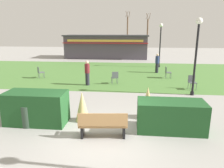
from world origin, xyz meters
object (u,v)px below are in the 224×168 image
at_px(cafe_chair_west, 192,81).
at_px(parked_car_center_slot, 134,48).
at_px(trash_bin, 28,116).
at_px(cafe_chair_east, 115,77).
at_px(lamppost_mid, 197,48).
at_px(cafe_chair_center, 40,72).
at_px(park_bench, 103,125).
at_px(food_kiosk, 106,46).
at_px(person_standing, 87,73).
at_px(person_strolling, 157,63).
at_px(tree_left_bg, 147,33).
at_px(cafe_chair_north, 167,72).
at_px(lamppost_far, 160,40).
at_px(parked_car_west_slot, 106,48).
at_px(tree_right_bg, 127,32).

distance_m(cafe_chair_west, parked_car_center_slot, 23.99).
xyz_separation_m(trash_bin, cafe_chair_east, (2.80, 6.97, 0.09)).
height_order(cafe_chair_west, cafe_chair_east, same).
bearing_deg(lamppost_mid, cafe_chair_center, 162.54).
bearing_deg(park_bench, parked_car_center_slot, 87.84).
bearing_deg(trash_bin, cafe_chair_west, 38.29).
height_order(food_kiosk, person_standing, food_kiosk).
bearing_deg(person_strolling, person_standing, -155.36).
height_order(food_kiosk, tree_left_bg, tree_left_bg).
distance_m(park_bench, cafe_chair_center, 10.84).
height_order(cafe_chair_east, tree_left_bg, tree_left_bg).
bearing_deg(cafe_chair_north, cafe_chair_east, -149.82).
height_order(cafe_chair_east, person_strolling, person_strolling).
bearing_deg(food_kiosk, person_standing, -87.86).
height_order(lamppost_far, trash_bin, lamppost_far).
bearing_deg(parked_car_west_slot, park_bench, -82.86).
height_order(person_standing, parked_car_west_slot, person_standing).
bearing_deg(trash_bin, cafe_chair_east, 68.12).
height_order(lamppost_mid, tree_left_bg, tree_left_bg).
xyz_separation_m(food_kiosk, parked_car_west_slot, (-1.17, 8.61, -0.90)).
height_order(park_bench, cafe_chair_west, park_bench).
relative_size(park_bench, cafe_chair_east, 1.96).
bearing_deg(tree_right_bg, lamppost_far, -80.35).
bearing_deg(person_strolling, parked_car_center_slot, 77.48).
distance_m(park_bench, food_kiosk, 22.04).
xyz_separation_m(cafe_chair_north, parked_car_west_slot, (-7.50, 20.63, 0.12)).
distance_m(food_kiosk, cafe_chair_east, 14.53).
height_order(person_standing, parked_car_center_slot, person_standing).
bearing_deg(food_kiosk, cafe_chair_west, -63.87).
bearing_deg(trash_bin, person_standing, 81.62).
bearing_deg(cafe_chair_center, park_bench, -54.64).
distance_m(food_kiosk, tree_left_bg, 16.50).
xyz_separation_m(cafe_chair_west, tree_left_bg, (-1.04, 30.25, 2.57)).
height_order(cafe_chair_east, cafe_chair_center, same).
relative_size(trash_bin, cafe_chair_west, 0.97).
bearing_deg(parked_car_west_slot, lamppost_mid, -71.67).
relative_size(trash_bin, cafe_chair_east, 0.97).
height_order(lamppost_mid, cafe_chair_east, lamppost_mid).
xyz_separation_m(park_bench, lamppost_mid, (4.47, 5.46, 2.24)).
distance_m(cafe_chair_west, cafe_chair_north, 3.27).
bearing_deg(person_strolling, cafe_chair_west, -90.92).
bearing_deg(cafe_chair_north, cafe_chair_center, -174.23).
bearing_deg(food_kiosk, cafe_chair_center, -105.57).
relative_size(trash_bin, cafe_chair_center, 0.97).
bearing_deg(person_standing, person_strolling, -90.96).
height_order(person_strolling, parked_car_center_slot, person_strolling).
distance_m(park_bench, cafe_chair_north, 10.51).
bearing_deg(cafe_chair_west, cafe_chair_north, 109.32).
xyz_separation_m(lamppost_mid, cafe_chair_center, (-10.74, 3.38, -2.19)).
height_order(cafe_chair_center, tree_right_bg, tree_right_bg).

